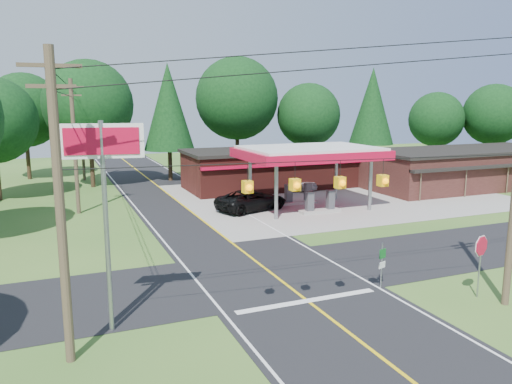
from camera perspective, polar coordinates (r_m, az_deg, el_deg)
name	(u,v)px	position (r m, az deg, el deg)	size (l,w,h in m)	color
ground	(273,275)	(24.76, 1.92, -9.41)	(120.00, 120.00, 0.00)	#336022
main_highway	(273,274)	(24.76, 1.92, -9.39)	(8.00, 120.00, 0.02)	black
cross_road	(273,274)	(24.76, 1.92, -9.38)	(70.00, 7.00, 0.02)	black
lane_center_yellow	(273,274)	(24.76, 1.92, -9.36)	(0.15, 110.00, 0.00)	yellow
gas_canopy	(310,155)	(39.19, 6.15, 4.27)	(10.60, 7.40, 4.88)	gray
convenience_store	(269,168)	(48.80, 1.54, 2.73)	(16.40, 7.55, 3.80)	#4D1A16
strip_building	(465,168)	(53.31, 22.78, 2.57)	(20.40, 8.75, 3.80)	#371916
utility_pole_near_left	(60,205)	(16.53, -21.51, -1.42)	(1.80, 0.30, 10.00)	#473828
utility_pole_far_left	(75,145)	(39.39, -20.03, 5.10)	(1.80, 0.30, 10.00)	#473828
utility_pole_north	(82,136)	(56.43, -19.28, 6.08)	(0.30, 0.30, 9.50)	#473828
overhead_beacons	(318,164)	(17.64, 7.11, 3.25)	(17.04, 2.04, 1.03)	black
treeline_backdrop	(173,111)	(46.44, -9.50, 9.11)	(70.27, 51.59, 13.30)	#332316
suv_car	(252,200)	(38.65, -0.50, -0.95)	(5.81, 5.81, 1.62)	black
sedan_car	(297,182)	(48.05, 4.67, 1.19)	(4.47, 4.47, 1.52)	silver
big_stop_sign	(103,175)	(18.20, -17.04, 1.89)	(2.84, 0.56, 7.72)	gray
octagonal_stop_sign	(481,251)	(23.39, 24.33, -6.14)	(0.93, 0.29, 2.79)	gray
route_sign_post	(382,262)	(23.33, 14.21, -7.72)	(0.42, 0.16, 2.13)	gray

